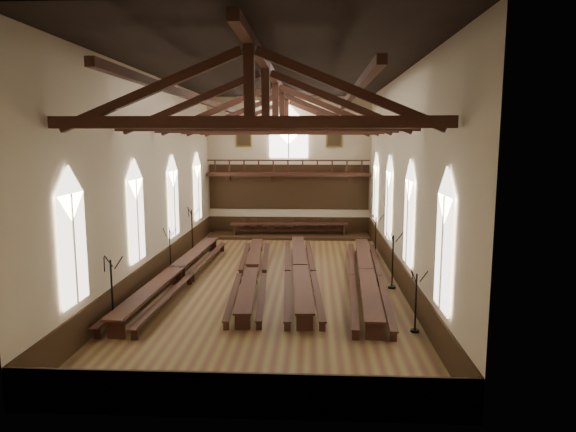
# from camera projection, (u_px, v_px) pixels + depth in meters

# --- Properties ---
(ground) EXTENTS (26.00, 26.00, 0.00)m
(ground) POSITION_uv_depth(u_px,v_px,m) (276.00, 279.00, 25.65)
(ground) COLOR brown
(ground) RESTS_ON ground
(room_walls) EXTENTS (26.00, 26.00, 26.00)m
(room_walls) POSITION_uv_depth(u_px,v_px,m) (276.00, 149.00, 24.70)
(room_walls) COLOR #C4B894
(room_walls) RESTS_ON ground
(wainscot_band) EXTENTS (12.00, 26.00, 1.20)m
(wainscot_band) POSITION_uv_depth(u_px,v_px,m) (276.00, 267.00, 25.56)
(wainscot_band) COLOR #301E0E
(wainscot_band) RESTS_ON ground
(side_windows) EXTENTS (11.85, 19.80, 4.50)m
(side_windows) POSITION_uv_depth(u_px,v_px,m) (276.00, 205.00, 25.10)
(side_windows) COLOR white
(side_windows) RESTS_ON room_walls
(end_window) EXTENTS (2.80, 0.12, 3.80)m
(end_window) POSITION_uv_depth(u_px,v_px,m) (289.00, 135.00, 37.33)
(end_window) COLOR white
(end_window) RESTS_ON room_walls
(minstrels_gallery) EXTENTS (11.80, 1.24, 3.70)m
(minstrels_gallery) POSITION_uv_depth(u_px,v_px,m) (288.00, 181.00, 37.58)
(minstrels_gallery) COLOR #381A12
(minstrels_gallery) RESTS_ON room_walls
(portraits) EXTENTS (7.75, 0.09, 1.45)m
(portraits) POSITION_uv_depth(u_px,v_px,m) (289.00, 137.00, 37.35)
(portraits) COLOR brown
(portraits) RESTS_ON room_walls
(roof_trusses) EXTENTS (11.70, 25.70, 2.80)m
(roof_trusses) POSITION_uv_depth(u_px,v_px,m) (275.00, 112.00, 24.44)
(roof_trusses) COLOR #381A12
(roof_trusses) RESTS_ON room_walls
(refectory_row_a) EXTENTS (1.92, 15.05, 0.81)m
(refectory_row_a) POSITION_uv_depth(u_px,v_px,m) (177.00, 271.00, 24.89)
(refectory_row_a) COLOR #381A12
(refectory_row_a) RESTS_ON ground
(refectory_row_b) EXTENTS (1.92, 14.23, 0.72)m
(refectory_row_b) POSITION_uv_depth(u_px,v_px,m) (252.00, 270.00, 25.42)
(refectory_row_b) COLOR #381A12
(refectory_row_b) RESTS_ON ground
(refectory_row_c) EXTENTS (1.91, 14.65, 0.77)m
(refectory_row_c) POSITION_uv_depth(u_px,v_px,m) (300.00, 268.00, 25.50)
(refectory_row_c) COLOR #381A12
(refectory_row_c) RESTS_ON ground
(refectory_row_d) EXTENTS (2.03, 14.84, 0.79)m
(refectory_row_d) POSITION_uv_depth(u_px,v_px,m) (367.00, 273.00, 24.65)
(refectory_row_d) COLOR #381A12
(refectory_row_d) RESTS_ON ground
(dais) EXTENTS (11.40, 2.79, 0.19)m
(dais) POSITION_uv_depth(u_px,v_px,m) (289.00, 235.00, 36.89)
(dais) COLOR #301E0E
(dais) RESTS_ON ground
(high_table) EXTENTS (8.47, 1.48, 0.79)m
(high_table) POSITION_uv_depth(u_px,v_px,m) (289.00, 225.00, 36.78)
(high_table) COLOR #381A12
(high_table) RESTS_ON dais
(high_chairs) EXTENTS (7.68, 0.49, 0.98)m
(high_chairs) POSITION_uv_depth(u_px,v_px,m) (290.00, 225.00, 37.61)
(high_chairs) COLOR #381A12
(high_chairs) RESTS_ON dais
(candelabrum_left_near) EXTENTS (0.75, 0.83, 2.71)m
(candelabrum_left_near) POSITION_uv_depth(u_px,v_px,m) (113.00, 306.00, 18.95)
(candelabrum_left_near) COLOR black
(candelabrum_left_near) RESTS_ON ground
(candelabrum_left_mid) EXTENTS (0.73, 0.71, 2.44)m
(candelabrum_left_mid) POSITION_uv_depth(u_px,v_px,m) (170.00, 260.00, 26.58)
(candelabrum_left_mid) COLOR black
(candelabrum_left_mid) RESTS_ON ground
(candelabrum_left_far) EXTENTS (0.80, 0.87, 2.86)m
(candelabrum_left_far) POSITION_uv_depth(u_px,v_px,m) (192.00, 239.00, 31.37)
(candelabrum_left_far) COLOR black
(candelabrum_left_far) RESTS_ON ground
(candelabrum_right_near) EXTENTS (0.61, 0.70, 2.29)m
(candelabrum_right_near) POSITION_uv_depth(u_px,v_px,m) (415.00, 313.00, 18.49)
(candelabrum_right_near) COLOR black
(candelabrum_right_near) RESTS_ON ground
(candelabrum_right_mid) EXTENTS (0.78, 0.80, 2.67)m
(candelabrum_right_mid) POSITION_uv_depth(u_px,v_px,m) (392.00, 271.00, 23.94)
(candelabrum_right_mid) COLOR black
(candelabrum_right_mid) RESTS_ON ground
(candelabrum_right_far) EXTENTS (0.71, 0.78, 2.55)m
(candelabrum_right_far) POSITION_uv_depth(u_px,v_px,m) (375.00, 244.00, 30.51)
(candelabrum_right_far) COLOR black
(candelabrum_right_far) RESTS_ON ground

